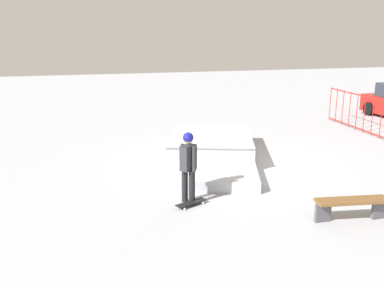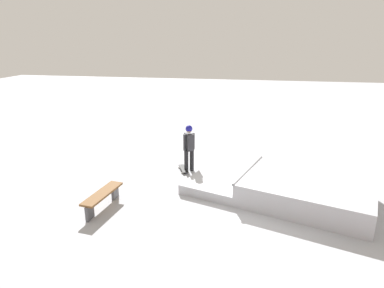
% 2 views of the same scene
% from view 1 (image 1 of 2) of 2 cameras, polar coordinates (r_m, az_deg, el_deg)
% --- Properties ---
extents(ground_plane, '(60.00, 60.00, 0.00)m').
position_cam_1_polar(ground_plane, '(13.35, 5.55, -2.85)').
color(ground_plane, '#A8AAB2').
extents(skate_ramp, '(5.94, 4.15, 0.74)m').
position_cam_1_polar(skate_ramp, '(13.97, 2.46, -0.65)').
color(skate_ramp, '#B0B3BB').
rests_on(skate_ramp, ground).
extents(skater, '(0.40, 0.44, 1.73)m').
position_cam_1_polar(skater, '(10.21, -0.49, -2.40)').
color(skater, black).
rests_on(skater, ground).
extents(skateboard, '(0.51, 0.81, 0.09)m').
position_cam_1_polar(skateboard, '(10.33, -0.12, -7.69)').
color(skateboard, black).
rests_on(skateboard, ground).
extents(park_bench, '(0.61, 1.65, 0.48)m').
position_cam_1_polar(park_bench, '(10.10, 20.18, -7.45)').
color(park_bench, brown).
rests_on(park_bench, ground).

